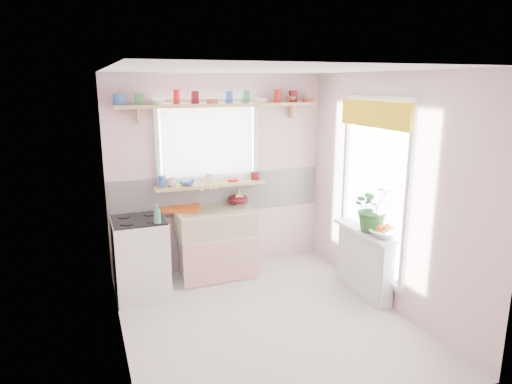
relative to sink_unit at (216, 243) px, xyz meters
name	(u,v)px	position (x,y,z in m)	size (l,w,h in m)	color
room	(291,171)	(0.81, -0.43, 0.94)	(3.20, 3.20, 3.20)	beige
sink_unit	(216,243)	(0.00, 0.00, 0.00)	(0.95, 0.65, 1.11)	white
cooker	(141,258)	(-0.95, -0.24, 0.03)	(0.58, 0.58, 0.93)	white
radiator_ledge	(364,261)	(1.45, -1.09, -0.03)	(0.22, 0.95, 0.78)	white
windowsill	(210,185)	(0.00, 0.19, 0.71)	(1.40, 0.22, 0.04)	tan
pine_shelf	(221,105)	(0.15, 0.18, 1.69)	(2.52, 0.24, 0.04)	tan
shelf_crockery	(217,99)	(0.11, 0.18, 1.76)	(2.47, 0.11, 0.12)	#3359A5
sill_crockery	(210,179)	(0.00, 0.19, 0.78)	(1.35, 0.11, 0.12)	#3359A5
dish_tray	(181,208)	(-0.38, 0.21, 0.44)	(0.44, 0.33, 0.04)	#CF4812
colander	(238,199)	(0.38, 0.21, 0.48)	(0.27, 0.27, 0.12)	#520E18
jade_plant	(374,208)	(1.48, -1.17, 0.61)	(0.48, 0.41, 0.53)	#255A24
fruit_bowl	(384,234)	(1.48, -1.38, 0.38)	(0.29, 0.29, 0.07)	silver
herb_pot	(377,224)	(1.48, -1.25, 0.45)	(0.11, 0.08, 0.21)	#306428
soap_bottle_sink	(239,197)	(0.37, 0.17, 0.52)	(0.09, 0.10, 0.21)	#CBDC62
sill_cup	(171,183)	(-0.49, 0.18, 0.78)	(0.12, 0.12, 0.10)	beige
sill_bowl	(187,183)	(-0.30, 0.17, 0.76)	(0.18, 0.18, 0.06)	#334BA7
shelf_vase	(292,97)	(1.11, 0.20, 1.78)	(0.13, 0.13, 0.14)	#9D5D30
cooker_bottle	(157,214)	(-0.77, -0.46, 0.59)	(0.08, 0.08, 0.21)	#468C5E
fruit	(385,228)	(1.49, -1.38, 0.44)	(0.20, 0.14, 0.10)	orange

